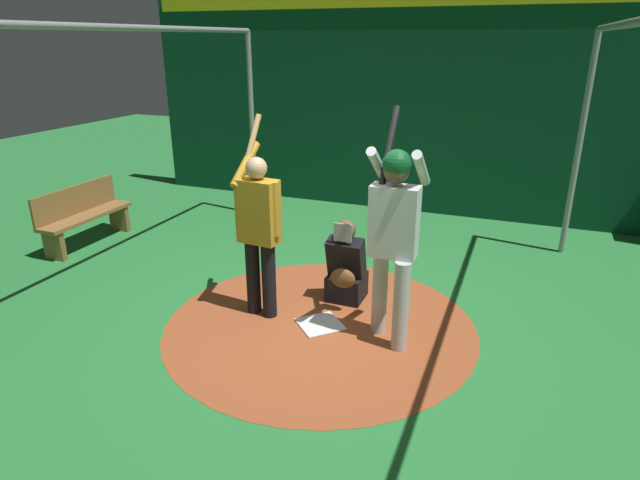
# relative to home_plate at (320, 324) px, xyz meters

# --- Properties ---
(ground_plane) EXTENTS (25.67, 25.67, 0.00)m
(ground_plane) POSITION_rel_home_plate_xyz_m (0.00, 0.00, -0.01)
(ground_plane) COLOR #287A38
(dirt_circle) EXTENTS (3.22, 3.22, 0.01)m
(dirt_circle) POSITION_rel_home_plate_xyz_m (0.00, 0.00, -0.01)
(dirt_circle) COLOR #9E4C28
(dirt_circle) RESTS_ON ground
(home_plate) EXTENTS (0.59, 0.59, 0.01)m
(home_plate) POSITION_rel_home_plate_xyz_m (0.00, 0.00, 0.00)
(home_plate) COLOR white
(home_plate) RESTS_ON dirt_circle
(batter) EXTENTS (0.68, 0.49, 2.22)m
(batter) POSITION_rel_home_plate_xyz_m (0.01, 0.73, 1.16)
(batter) COLOR #BCBCC0
(batter) RESTS_ON ground
(catcher) EXTENTS (0.58, 0.40, 0.97)m
(catcher) POSITION_rel_home_plate_xyz_m (-0.64, 0.06, 0.37)
(catcher) COLOR black
(catcher) RESTS_ON ground
(visitor) EXTENTS (0.56, 0.51, 2.08)m
(visitor) POSITION_rel_home_plate_xyz_m (-0.02, -0.68, 0.99)
(visitor) COLOR black
(visitor) RESTS_ON ground
(back_wall) EXTENTS (0.22, 9.67, 3.51)m
(back_wall) POSITION_rel_home_plate_xyz_m (-4.36, 0.00, 1.76)
(back_wall) COLOR #0C3D26
(back_wall) RESTS_ON ground
(cage_frame) EXTENTS (6.36, 4.89, 2.95)m
(cage_frame) POSITION_rel_home_plate_xyz_m (0.00, 0.00, 2.10)
(cage_frame) COLOR gray
(cage_frame) RESTS_ON ground
(bench) EXTENTS (1.50, 0.36, 0.85)m
(bench) POSITION_rel_home_plate_xyz_m (-0.99, -4.02, 0.42)
(bench) COLOR olive
(bench) RESTS_ON ground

